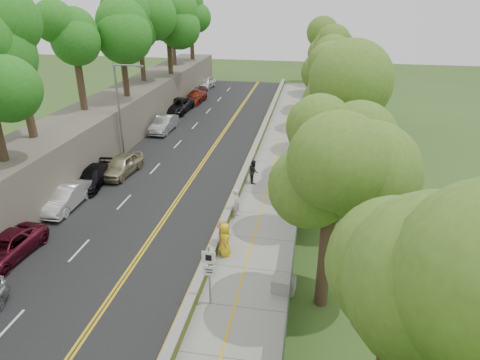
% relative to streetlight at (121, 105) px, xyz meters
% --- Properties ---
extents(ground, '(140.00, 140.00, 0.00)m').
position_rel_streetlight_xyz_m(ground, '(10.46, -14.00, -4.64)').
color(ground, '#33511E').
rests_on(ground, ground).
extents(road, '(11.20, 66.00, 0.04)m').
position_rel_streetlight_xyz_m(road, '(5.06, 1.00, -4.62)').
color(road, black).
rests_on(road, ground).
extents(sidewalk, '(4.20, 66.00, 0.05)m').
position_rel_streetlight_xyz_m(sidewalk, '(13.01, 1.00, -4.61)').
color(sidewalk, gray).
rests_on(sidewalk, ground).
extents(jersey_barrier, '(0.42, 66.00, 0.60)m').
position_rel_streetlight_xyz_m(jersey_barrier, '(10.71, 1.00, -4.34)').
color(jersey_barrier, '#CBEA2E').
rests_on(jersey_barrier, ground).
extents(rock_embankment, '(5.00, 66.00, 4.00)m').
position_rel_streetlight_xyz_m(rock_embankment, '(-3.04, 1.00, -2.64)').
color(rock_embankment, '#595147').
rests_on(rock_embankment, ground).
extents(chainlink_fence, '(0.04, 66.00, 2.00)m').
position_rel_streetlight_xyz_m(chainlink_fence, '(15.11, 1.00, -3.64)').
color(chainlink_fence, slate).
rests_on(chainlink_fence, ground).
extents(trees_embankment, '(6.40, 66.00, 13.00)m').
position_rel_streetlight_xyz_m(trees_embankment, '(-2.54, 1.00, 5.86)').
color(trees_embankment, '#2C821E').
rests_on(trees_embankment, rock_embankment).
extents(trees_fenceside, '(7.00, 66.00, 14.00)m').
position_rel_streetlight_xyz_m(trees_fenceside, '(17.46, 1.00, 2.36)').
color(trees_fenceside, '#5B862A').
rests_on(trees_fenceside, ground).
extents(streetlight, '(2.52, 0.22, 8.00)m').
position_rel_streetlight_xyz_m(streetlight, '(0.00, 0.00, 0.00)').
color(streetlight, gray).
rests_on(streetlight, ground).
extents(signpost, '(0.62, 0.09, 3.10)m').
position_rel_streetlight_xyz_m(signpost, '(11.51, -17.02, -2.68)').
color(signpost, gray).
rests_on(signpost, sidewalk).
extents(construction_barrel, '(0.55, 0.55, 0.90)m').
position_rel_streetlight_xyz_m(construction_barrel, '(14.76, 7.22, -4.14)').
color(construction_barrel, '#FF5D2E').
rests_on(construction_barrel, sidewalk).
extents(concrete_block, '(1.19, 0.95, 0.73)m').
position_rel_streetlight_xyz_m(concrete_block, '(14.76, -15.51, -4.23)').
color(concrete_block, gray).
rests_on(concrete_block, sidewalk).
extents(car_1, '(1.65, 4.59, 1.50)m').
position_rel_streetlight_xyz_m(car_1, '(-0.14, -9.43, -3.85)').
color(car_1, white).
rests_on(car_1, road).
extents(car_2, '(2.55, 5.00, 1.35)m').
position_rel_streetlight_xyz_m(car_2, '(-0.14, -15.38, -3.92)').
color(car_2, maroon).
rests_on(car_2, road).
extents(car_3, '(2.36, 4.90, 1.38)m').
position_rel_streetlight_xyz_m(car_3, '(-0.14, -5.86, -3.91)').
color(car_3, black).
rests_on(car_3, road).
extents(car_4, '(2.32, 4.77, 1.57)m').
position_rel_streetlight_xyz_m(car_4, '(1.18, -3.52, -3.82)').
color(car_4, tan).
rests_on(car_4, road).
extents(car_5, '(1.73, 4.78, 1.57)m').
position_rel_streetlight_xyz_m(car_5, '(0.75, 7.52, -3.82)').
color(car_5, '#A5A7AB').
rests_on(car_5, road).
extents(car_6, '(2.76, 5.71, 1.57)m').
position_rel_streetlight_xyz_m(car_6, '(-0.14, 14.82, -3.82)').
color(car_6, black).
rests_on(car_6, road).
extents(car_7, '(2.33, 5.05, 1.43)m').
position_rel_streetlight_xyz_m(car_7, '(0.65, 19.75, -3.88)').
color(car_7, maroon).
rests_on(car_7, road).
extents(car_8, '(2.33, 4.97, 1.64)m').
position_rel_streetlight_xyz_m(car_8, '(-0.14, 28.16, -3.78)').
color(car_8, silver).
rests_on(car_8, road).
extents(painter_0, '(0.80, 1.05, 1.92)m').
position_rel_streetlight_xyz_m(painter_0, '(11.38, -13.00, -3.63)').
color(painter_0, yellow).
rests_on(painter_0, sidewalk).
extents(painter_1, '(0.47, 0.71, 1.92)m').
position_rel_streetlight_xyz_m(painter_1, '(11.21, -8.68, -3.63)').
color(painter_1, silver).
rests_on(painter_1, sidewalk).
extents(painter_2, '(0.92, 1.03, 1.78)m').
position_rel_streetlight_xyz_m(painter_2, '(11.51, -3.30, -3.70)').
color(painter_2, black).
rests_on(painter_2, sidewalk).
extents(painter_3, '(1.12, 1.40, 1.90)m').
position_rel_streetlight_xyz_m(painter_3, '(11.21, -12.73, -3.64)').
color(painter_3, '#9B553E').
rests_on(painter_3, sidewalk).
extents(person_far, '(1.01, 0.46, 1.68)m').
position_rel_streetlight_xyz_m(person_far, '(14.66, 6.32, -3.75)').
color(person_far, black).
rests_on(person_far, sidewalk).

